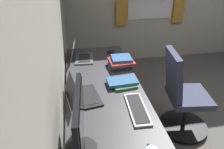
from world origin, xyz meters
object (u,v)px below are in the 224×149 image
at_px(laptop_leftmost, 81,94).
at_px(book_stack_far, 121,62).
at_px(drawer_pedestal, 99,102).
at_px(mouse_main, 118,57).
at_px(monitor_primary, 80,120).
at_px(keyboard_main, 137,109).
at_px(office_chair, 182,97).
at_px(mouse_spare, 111,52).
at_px(book_stack_near, 123,82).
at_px(laptop_left, 80,55).

bearing_deg(laptop_leftmost, book_stack_far, -40.86).
distance_m(drawer_pedestal, mouse_main, 0.59).
bearing_deg(drawer_pedestal, monitor_primary, 167.80).
xyz_separation_m(keyboard_main, office_chair, (0.45, -0.66, -0.28)).
xyz_separation_m(mouse_main, mouse_spare, (0.16, 0.06, 0.00)).
xyz_separation_m(monitor_primary, book_stack_far, (1.11, -0.49, -0.19)).
bearing_deg(drawer_pedestal, book_stack_near, -141.45).
bearing_deg(drawer_pedestal, keyboard_main, -159.87).
xyz_separation_m(drawer_pedestal, book_stack_far, (0.11, -0.27, 0.44)).
xyz_separation_m(keyboard_main, mouse_spare, (1.16, 0.02, 0.01)).
height_order(monitor_primary, book_stack_far, monitor_primary).
relative_size(mouse_main, book_stack_near, 0.35).
bearing_deg(mouse_spare, book_stack_near, 179.16).
xyz_separation_m(mouse_main, book_stack_near, (-0.59, 0.07, 0.01)).
bearing_deg(keyboard_main, office_chair, -55.44).
relative_size(laptop_leftmost, mouse_main, 3.74).
height_order(keyboard_main, book_stack_near, book_stack_near).
bearing_deg(laptop_left, laptop_leftmost, 177.96).
bearing_deg(mouse_spare, drawer_pedestal, 155.44).
relative_size(monitor_primary, office_chair, 0.53).
relative_size(drawer_pedestal, book_stack_far, 2.42).
bearing_deg(monitor_primary, book_stack_far, -23.77).
xyz_separation_m(laptop_leftmost, keyboard_main, (-0.24, -0.44, -0.04)).
distance_m(monitor_primary, mouse_spare, 1.57).
bearing_deg(office_chair, laptop_leftmost, 101.16).
distance_m(drawer_pedestal, office_chair, 0.93).
distance_m(monitor_primary, book_stack_far, 1.23).
distance_m(laptop_left, office_chair, 1.26).
bearing_deg(drawer_pedestal, office_chair, -103.43).
xyz_separation_m(mouse_main, office_chair, (-0.54, -0.62, -0.29)).
relative_size(laptop_left, book_stack_near, 1.15).
xyz_separation_m(drawer_pedestal, mouse_spare, (0.49, -0.22, 0.40)).
distance_m(laptop_left, book_stack_far, 0.51).
height_order(drawer_pedestal, laptop_leftmost, laptop_leftmost).
relative_size(laptop_leftmost, book_stack_near, 1.31).
height_order(mouse_main, book_stack_far, book_stack_far).
relative_size(mouse_main, mouse_spare, 1.00).
distance_m(keyboard_main, mouse_main, 1.00).
bearing_deg(book_stack_far, laptop_leftmost, 139.14).
height_order(mouse_main, book_stack_near, book_stack_near).
xyz_separation_m(keyboard_main, book_stack_near, (0.40, 0.03, 0.01)).
distance_m(monitor_primary, laptop_left, 1.39).
xyz_separation_m(mouse_spare, office_chair, (-0.70, -0.68, -0.29)).
xyz_separation_m(laptop_left, keyboard_main, (-1.04, -0.41, -0.04)).
distance_m(drawer_pedestal, laptop_leftmost, 0.64).
bearing_deg(book_stack_near, monitor_primary, 149.69).
bearing_deg(drawer_pedestal, laptop_leftmost, 155.51).
relative_size(keyboard_main, mouse_spare, 4.08).
distance_m(laptop_leftmost, book_stack_far, 0.72).
xyz_separation_m(monitor_primary, book_stack_near, (0.73, -0.43, -0.22)).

